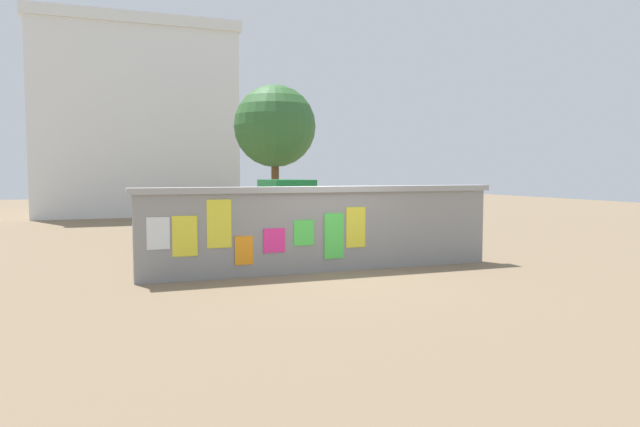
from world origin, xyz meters
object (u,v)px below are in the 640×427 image
at_px(bicycle_near, 183,250).
at_px(person_bystander, 334,215).
at_px(bicycle_far, 353,227).
at_px(person_walking, 253,221).
at_px(tree_roadside, 275,127).
at_px(auto_rickshaw_truck, 253,214).
at_px(motorcycle, 391,232).

xyz_separation_m(bicycle_near, person_bystander, (3.80, 0.69, 0.62)).
distance_m(bicycle_far, person_walking, 5.83).
height_order(person_walking, tree_roadside, tree_roadside).
height_order(bicycle_near, person_bystander, person_bystander).
bearing_deg(auto_rickshaw_truck, person_bystander, -53.48).
bearing_deg(bicycle_near, person_bystander, 10.36).
height_order(auto_rickshaw_truck, person_bystander, auto_rickshaw_truck).
relative_size(bicycle_near, tree_roadside, 0.31).
distance_m(person_walking, tree_roadside, 9.99).
xyz_separation_m(person_walking, tree_roadside, (3.12, 9.06, 2.82)).
bearing_deg(tree_roadside, bicycle_far, -78.07).
bearing_deg(person_walking, bicycle_near, 168.75).
bearing_deg(tree_roadside, motorcycle, -82.75).
xyz_separation_m(motorcycle, person_bystander, (-1.78, -0.30, 0.52)).
relative_size(motorcycle, person_bystander, 1.17).
relative_size(bicycle_far, person_walking, 1.06).
distance_m(person_bystander, tree_roadside, 8.58).
distance_m(bicycle_far, tree_roadside, 6.20).
xyz_separation_m(bicycle_near, bicycle_far, (5.66, 3.72, 0.00)).
relative_size(auto_rickshaw_truck, tree_roadside, 0.69).
height_order(auto_rickshaw_truck, tree_roadside, tree_roadside).
distance_m(auto_rickshaw_truck, bicycle_far, 3.57).
height_order(auto_rickshaw_truck, motorcycle, auto_rickshaw_truck).
bearing_deg(bicycle_far, person_walking, -136.20).
distance_m(bicycle_near, tree_roadside, 10.48).
xyz_separation_m(bicycle_far, tree_roadside, (-1.07, 5.04, 3.45)).
bearing_deg(auto_rickshaw_truck, person_walking, -104.09).
distance_m(auto_rickshaw_truck, person_walking, 3.18).
xyz_separation_m(auto_rickshaw_truck, motorcycle, (3.33, -1.80, -0.44)).
bearing_deg(bicycle_far, motorcycle, -91.62).
height_order(motorcycle, bicycle_near, bicycle_near).
bearing_deg(person_bystander, motorcycle, 9.59).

